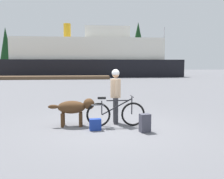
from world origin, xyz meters
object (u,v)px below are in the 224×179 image
Objects in this scene: backpack at (145,123)px; person_cyclist at (116,91)px; dog at (74,108)px; ferry_boat at (90,58)px; handbag_pannier at (95,125)px; sailboat_moored at (163,72)px; bicycle at (115,114)px.

person_cyclist is at bearing 123.98° from backpack.
ferry_boat is (0.43, 31.07, 2.26)m from dog.
person_cyclist is 1.23× the size of dog.
dog is at bearing 139.04° from handbag_pannier.
person_cyclist is 5.25× the size of handbag_pannier.
backpack is at bearing -108.15° from sailboat_moored.
handbag_pannier is 31.71m from ferry_boat.
ferry_boat is at bearing 92.74° from backpack.
person_cyclist is 1.30m from handbag_pannier.
bicycle is at bearing 138.55° from backpack.
handbag_pannier is at bearing -149.13° from bicycle.
dog is at bearing -170.38° from person_cyclist.
bicycle is at bearing -109.61° from sailboat_moored.
bicycle reaches higher than dog.
bicycle is at bearing -88.56° from ferry_boat.
ferry_boat is at bearing 91.54° from person_cyclist.
backpack is at bearing -56.02° from person_cyclist.
backpack is 32.03m from ferry_boat.
handbag_pannier is at bearing -110.31° from sailboat_moored.
ferry_boat is at bearing -168.91° from sailboat_moored.
dog is at bearing 172.26° from bicycle.
bicycle is 0.21× the size of sailboat_moored.
backpack is at bearing -87.26° from ferry_boat.
ferry_boat is (-0.83, 30.86, 1.80)m from person_cyclist.
sailboat_moored reaches higher than backpack.
person_cyclist is at bearing 48.65° from handbag_pannier.
handbag_pannier is (-1.35, 0.29, -0.09)m from backpack.
sailboat_moored is (11.97, 33.36, -0.52)m from person_cyclist.
dog is 31.15m from ferry_boat.
handbag_pannier is 0.01× the size of ferry_boat.
sailboat_moored is at bearing 69.69° from handbag_pannier.
ferry_boat is (-1.52, 31.89, 2.57)m from backpack.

